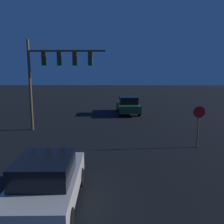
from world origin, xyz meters
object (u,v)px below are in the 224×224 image
at_px(car_near, 47,181).
at_px(stop_sign, 199,119).
at_px(traffic_signal_mast, 54,68).
at_px(car_far, 128,105).

height_order(car_near, stop_sign, stop_sign).
bearing_deg(stop_sign, car_near, -138.45).
xyz_separation_m(traffic_signal_mast, stop_sign, (8.61, -3.85, -2.74)).
bearing_deg(stop_sign, car_far, 107.79).
height_order(car_far, traffic_signal_mast, traffic_signal_mast).
xyz_separation_m(car_far, stop_sign, (3.24, -10.10, 0.75)).
relative_size(car_far, stop_sign, 1.96).
bearing_deg(car_near, car_far, 76.63).
distance_m(car_far, stop_sign, 10.64).
relative_size(car_near, traffic_signal_mast, 0.72).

